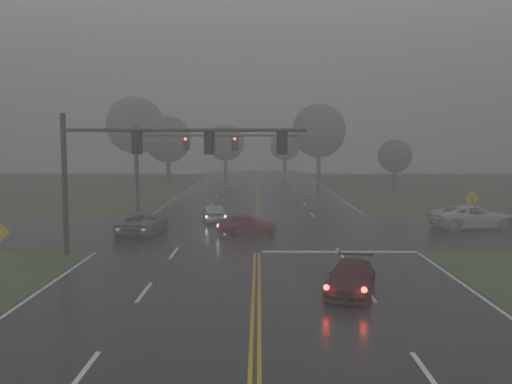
{
  "coord_description": "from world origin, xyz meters",
  "views": [
    {
      "loc": [
        0.11,
        -16.38,
        6.07
      ],
      "look_at": [
        -0.06,
        16.0,
        3.17
      ],
      "focal_mm": 40.0,
      "sensor_mm": 36.0,
      "label": 1
    }
  ],
  "objects_px": {
    "sedan_red": "(247,234)",
    "signal_gantry_far": "(188,151)",
    "pickup_white": "(473,229)",
    "sedan_maroon": "(351,294)",
    "sedan_silver": "(213,222)",
    "signal_gantry_near": "(138,156)",
    "car_grey": "(143,234)"
  },
  "relations": [
    {
      "from": "car_grey",
      "to": "signal_gantry_near",
      "type": "height_order",
      "value": "signal_gantry_near"
    },
    {
      "from": "sedan_silver",
      "to": "signal_gantry_near",
      "type": "xyz_separation_m",
      "value": [
        -2.89,
        -12.45,
        5.27
      ]
    },
    {
      "from": "sedan_red",
      "to": "sedan_maroon",
      "type": "bearing_deg",
      "value": -158.71
    },
    {
      "from": "sedan_maroon",
      "to": "pickup_white",
      "type": "relative_size",
      "value": 0.73
    },
    {
      "from": "car_grey",
      "to": "pickup_white",
      "type": "height_order",
      "value": "pickup_white"
    },
    {
      "from": "sedan_red",
      "to": "sedan_silver",
      "type": "height_order",
      "value": "sedan_red"
    },
    {
      "from": "sedan_silver",
      "to": "pickup_white",
      "type": "distance_m",
      "value": 18.63
    },
    {
      "from": "sedan_red",
      "to": "sedan_silver",
      "type": "xyz_separation_m",
      "value": [
        -2.7,
        5.72,
        0.0
      ]
    },
    {
      "from": "signal_gantry_near",
      "to": "signal_gantry_far",
      "type": "xyz_separation_m",
      "value": [
        0.4,
        17.98,
        -0.04
      ]
    },
    {
      "from": "sedan_red",
      "to": "signal_gantry_far",
      "type": "xyz_separation_m",
      "value": [
        -5.19,
        11.25,
        5.23
      ]
    },
    {
      "from": "pickup_white",
      "to": "signal_gantry_far",
      "type": "bearing_deg",
      "value": 55.78
    },
    {
      "from": "signal_gantry_far",
      "to": "signal_gantry_near",
      "type": "bearing_deg",
      "value": -91.27
    },
    {
      "from": "sedan_red",
      "to": "pickup_white",
      "type": "distance_m",
      "value": 15.79
    },
    {
      "from": "sedan_red",
      "to": "car_grey",
      "type": "bearing_deg",
      "value": 94.33
    },
    {
      "from": "sedan_silver",
      "to": "car_grey",
      "type": "bearing_deg",
      "value": 42.7
    },
    {
      "from": "sedan_red",
      "to": "sedan_silver",
      "type": "relative_size",
      "value": 1.02
    },
    {
      "from": "sedan_red",
      "to": "signal_gantry_far",
      "type": "bearing_deg",
      "value": 29.07
    },
    {
      "from": "sedan_silver",
      "to": "sedan_red",
      "type": "bearing_deg",
      "value": 103.75
    },
    {
      "from": "sedan_silver",
      "to": "signal_gantry_near",
      "type": "bearing_deg",
      "value": 65.37
    },
    {
      "from": "sedan_silver",
      "to": "car_grey",
      "type": "xyz_separation_m",
      "value": [
        -4.11,
        -5.72,
        0.0
      ]
    },
    {
      "from": "car_grey",
      "to": "sedan_silver",
      "type": "bearing_deg",
      "value": -120.49
    },
    {
      "from": "sedan_silver",
      "to": "signal_gantry_far",
      "type": "bearing_deg",
      "value": -77.36
    },
    {
      "from": "sedan_maroon",
      "to": "sedan_red",
      "type": "bearing_deg",
      "value": 122.01
    },
    {
      "from": "sedan_red",
      "to": "pickup_white",
      "type": "bearing_deg",
      "value": -77.2
    },
    {
      "from": "sedan_silver",
      "to": "signal_gantry_far",
      "type": "distance_m",
      "value": 8.01
    },
    {
      "from": "sedan_silver",
      "to": "signal_gantry_near",
      "type": "distance_m",
      "value": 13.82
    },
    {
      "from": "signal_gantry_near",
      "to": "sedan_maroon",
      "type": "bearing_deg",
      "value": -37.86
    },
    {
      "from": "sedan_silver",
      "to": "pickup_white",
      "type": "relative_size",
      "value": 0.64
    },
    {
      "from": "pickup_white",
      "to": "sedan_silver",
      "type": "bearing_deg",
      "value": 68.52
    },
    {
      "from": "pickup_white",
      "to": "sedan_maroon",
      "type": "bearing_deg",
      "value": 135.44
    },
    {
      "from": "sedan_maroon",
      "to": "sedan_silver",
      "type": "xyz_separation_m",
      "value": [
        -7.14,
        20.25,
        0.0
      ]
    },
    {
      "from": "sedan_silver",
      "to": "signal_gantry_far",
      "type": "relative_size",
      "value": 0.27
    }
  ]
}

